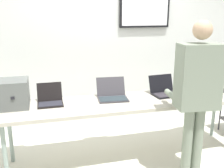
% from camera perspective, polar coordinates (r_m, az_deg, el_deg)
% --- Properties ---
extents(ground, '(8.00, 8.00, 0.04)m').
position_cam_1_polar(ground, '(3.63, 3.35, -15.69)').
color(ground, beige).
extents(back_wall, '(8.00, 0.11, 2.47)m').
position_cam_1_polar(back_wall, '(4.25, -0.90, 7.20)').
color(back_wall, silver).
rests_on(back_wall, ground).
extents(workbench, '(3.14, 0.70, 0.78)m').
position_cam_1_polar(workbench, '(3.31, 3.55, -4.47)').
color(workbench, '#B4AD9C').
rests_on(workbench, ground).
extents(equipment_box, '(0.33, 0.35, 0.33)m').
position_cam_1_polar(equipment_box, '(3.23, -20.64, -1.97)').
color(equipment_box, '#5B5F5D').
rests_on(equipment_box, workbench).
extents(laptop_station_0, '(0.30, 0.32, 0.23)m').
position_cam_1_polar(laptop_station_0, '(3.25, -13.41, -3.28)').
color(laptop_station_0, black).
rests_on(laptop_station_0, workbench).
extents(laptop_station_1, '(0.40, 0.40, 0.24)m').
position_cam_1_polar(laptop_station_1, '(3.36, 0.02, -2.22)').
color(laptop_station_1, '#38353A').
rests_on(laptop_station_1, workbench).
extents(laptop_station_2, '(0.38, 0.35, 0.25)m').
position_cam_1_polar(laptop_station_2, '(3.59, 11.40, -1.36)').
color(laptop_station_2, black).
rests_on(laptop_station_2, workbench).
extents(laptop_station_3, '(0.35, 0.34, 0.22)m').
position_cam_1_polar(laptop_station_3, '(4.00, 21.08, -0.48)').
color(laptop_station_3, '#383C41').
rests_on(laptop_station_3, workbench).
extents(person, '(0.48, 0.62, 1.79)m').
position_cam_1_polar(person, '(2.90, 18.14, -0.72)').
color(person, gray).
rests_on(person, ground).
extents(coffee_mug, '(0.08, 0.08, 0.10)m').
position_cam_1_polar(coffee_mug, '(3.39, 17.66, -2.95)').
color(coffee_mug, '#303030').
rests_on(coffee_mug, workbench).
extents(paper_sheet, '(0.22, 0.30, 0.00)m').
position_cam_1_polar(paper_sheet, '(3.53, 18.41, -3.13)').
color(paper_sheet, white).
rests_on(paper_sheet, workbench).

